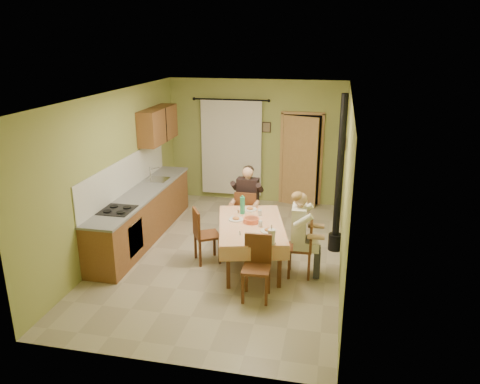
% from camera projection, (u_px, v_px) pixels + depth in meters
% --- Properties ---
extents(floor, '(4.00, 6.00, 0.01)m').
position_uv_depth(floor, '(225.00, 254.00, 8.32)').
color(floor, tan).
rests_on(floor, ground).
extents(room_shell, '(4.04, 6.04, 2.82)m').
position_uv_depth(room_shell, '(224.00, 155.00, 7.75)').
color(room_shell, '#99A153').
rests_on(room_shell, ground).
extents(kitchen_run, '(0.64, 3.64, 1.56)m').
position_uv_depth(kitchen_run, '(143.00, 214.00, 8.88)').
color(kitchen_run, brown).
rests_on(kitchen_run, ground).
extents(upper_cabinets, '(0.35, 1.40, 0.70)m').
position_uv_depth(upper_cabinets, '(158.00, 125.00, 9.64)').
color(upper_cabinets, brown).
rests_on(upper_cabinets, room_shell).
extents(curtain, '(1.70, 0.07, 2.22)m').
position_uv_depth(curtain, '(231.00, 147.00, 10.72)').
color(curtain, black).
rests_on(curtain, ground).
extents(doorway, '(0.96, 0.30, 2.15)m').
position_uv_depth(doorway, '(300.00, 160.00, 10.49)').
color(doorway, black).
rests_on(doorway, ground).
extents(dining_table, '(1.44, 1.95, 0.76)m').
position_uv_depth(dining_table, '(251.00, 245.00, 7.79)').
color(dining_table, '#E5A57A').
rests_on(dining_table, ground).
extents(tableware, '(0.90, 1.52, 0.33)m').
position_uv_depth(tableware, '(253.00, 223.00, 7.57)').
color(tableware, white).
rests_on(tableware, dining_table).
extents(chair_far, '(0.42, 0.42, 0.96)m').
position_uv_depth(chair_far, '(247.00, 224.00, 8.90)').
color(chair_far, '#5D3219').
rests_on(chair_far, ground).
extents(chair_near, '(0.42, 0.42, 0.96)m').
position_uv_depth(chair_near, '(256.00, 280.00, 6.84)').
color(chair_near, '#5D3219').
rests_on(chair_near, ground).
extents(chair_right, '(0.39, 0.39, 0.93)m').
position_uv_depth(chair_right, '(300.00, 259.00, 7.50)').
color(chair_right, '#5D3219').
rests_on(chair_right, ground).
extents(chair_left, '(0.55, 0.55, 0.96)m').
position_uv_depth(chair_left, '(207.00, 245.00, 7.98)').
color(chair_left, '#5D3219').
rests_on(chair_left, ground).
extents(man_far, '(0.59, 0.47, 1.39)m').
position_uv_depth(man_far, '(247.00, 194.00, 8.73)').
color(man_far, black).
rests_on(man_far, chair_far).
extents(man_right, '(0.47, 0.59, 1.39)m').
position_uv_depth(man_right, '(301.00, 225.00, 7.32)').
color(man_right, silver).
rests_on(man_right, chair_right).
extents(stove_flue, '(0.24, 0.24, 2.80)m').
position_uv_depth(stove_flue, '(338.00, 196.00, 8.18)').
color(stove_flue, black).
rests_on(stove_flue, ground).
extents(picture_back, '(0.19, 0.03, 0.23)m').
position_uv_depth(picture_back, '(267.00, 127.00, 10.48)').
color(picture_back, black).
rests_on(picture_back, room_shell).
extents(picture_right, '(0.03, 0.31, 0.21)m').
position_uv_depth(picture_right, '(345.00, 143.00, 8.46)').
color(picture_right, brown).
rests_on(picture_right, room_shell).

